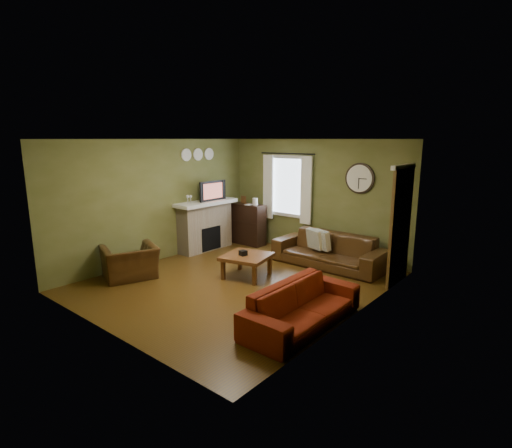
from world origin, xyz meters
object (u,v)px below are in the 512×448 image
Objects in this scene: sofa_red at (302,305)px; armchair at (130,262)px; bookshelf at (249,224)px; sofa_brown at (329,250)px; coffee_table at (247,266)px.

armchair is (-3.60, -0.45, 0.02)m from sofa_red.
bookshelf is 1.05× the size of armchair.
armchair is at bearing -91.27° from bookshelf.
sofa_brown is at bearing 160.67° from armchair.
bookshelf is 0.50× the size of sofa_red.
sofa_red is at bearing -67.63° from sofa_brown.
bookshelf reaches higher than armchair.
bookshelf is 3.36m from armchair.
sofa_brown is 2.83m from sofa_red.
sofa_red is 3.63m from armchair.
armchair is at bearing -138.60° from coffee_table.
armchair is (-0.07, -3.36, -0.20)m from bookshelf.
sofa_red is at bearing 117.21° from armchair.
coffee_table is at bearing 62.31° from sofa_red.
armchair is at bearing -129.39° from sofa_brown.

